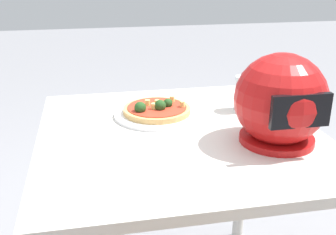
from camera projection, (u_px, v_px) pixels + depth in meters
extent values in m
cube|color=beige|center=(180.00, 136.00, 1.29)|extent=(0.87, 0.88, 0.03)
cylinder|color=beige|center=(242.00, 171.00, 1.84)|extent=(0.05, 0.05, 0.71)
cylinder|color=beige|center=(71.00, 189.00, 1.70)|extent=(0.05, 0.05, 0.71)
cylinder|color=white|center=(157.00, 114.00, 1.41)|extent=(0.29, 0.29, 0.01)
cylinder|color=tan|center=(157.00, 110.00, 1.40)|extent=(0.23, 0.23, 0.02)
cylinder|color=red|center=(157.00, 107.00, 1.40)|extent=(0.20, 0.20, 0.00)
sphere|color=#234C1E|center=(168.00, 103.00, 1.40)|extent=(0.03, 0.03, 0.03)
sphere|color=#234C1E|center=(160.00, 106.00, 1.37)|extent=(0.04, 0.04, 0.04)
sphere|color=#234C1E|center=(140.00, 108.00, 1.36)|extent=(0.04, 0.04, 0.04)
cylinder|color=#E0D172|center=(154.00, 106.00, 1.38)|extent=(0.02, 0.02, 0.02)
cylinder|color=#E0D172|center=(183.00, 104.00, 1.40)|extent=(0.02, 0.02, 0.02)
cylinder|color=#E0D172|center=(147.00, 103.00, 1.41)|extent=(0.02, 0.02, 0.02)
cylinder|color=#E0D172|center=(172.00, 99.00, 1.45)|extent=(0.02, 0.02, 0.02)
cylinder|color=#E0D172|center=(157.00, 102.00, 1.43)|extent=(0.02, 0.02, 0.01)
sphere|color=#B21414|center=(280.00, 99.00, 1.16)|extent=(0.26, 0.26, 0.26)
cylinder|color=#B21414|center=(276.00, 139.00, 1.21)|extent=(0.22, 0.22, 0.02)
cube|color=black|center=(301.00, 111.00, 1.05)|extent=(0.16, 0.02, 0.09)
cylinder|color=silver|center=(245.00, 94.00, 1.44)|extent=(0.07, 0.07, 0.12)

